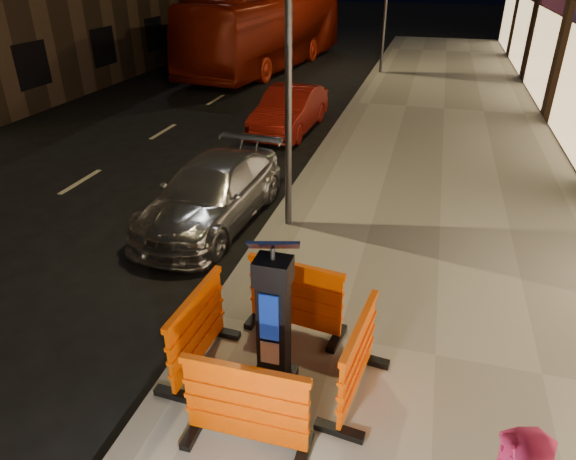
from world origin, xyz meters
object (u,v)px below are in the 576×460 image
(car_silver, at_px, (214,221))
(car_red, at_px, (290,131))
(parking_kiosk, at_px, (274,316))
(barrier_back, at_px, (295,298))
(barrier_front, at_px, (246,407))
(barrier_kerbside, at_px, (197,330))
(barrier_bldgside, at_px, (357,360))
(bus_doubledecker, at_px, (269,67))

(car_silver, distance_m, car_red, 6.08)
(parking_kiosk, distance_m, barrier_back, 1.03)
(parking_kiosk, relative_size, barrier_front, 1.40)
(barrier_kerbside, height_order, barrier_bldgside, same)
(bus_doubledecker, bearing_deg, car_silver, -69.18)
(barrier_bldgside, xyz_separation_m, car_red, (-3.51, 9.98, -0.66))
(barrier_bldgside, bearing_deg, barrier_front, 141.87)
(barrier_bldgside, bearing_deg, parking_kiosk, 96.87)
(barrier_front, xyz_separation_m, bus_doubledecker, (-6.19, 20.37, -0.66))
(barrier_front, height_order, barrier_back, same)
(barrier_kerbside, distance_m, car_silver, 4.23)
(car_silver, bearing_deg, barrier_back, -46.46)
(parking_kiosk, distance_m, barrier_kerbside, 1.03)
(barrier_front, height_order, car_silver, barrier_front)
(barrier_kerbside, bearing_deg, barrier_front, -132.13)
(parking_kiosk, bearing_deg, barrier_back, 94.87)
(parking_kiosk, distance_m, barrier_bldgside, 1.03)
(parking_kiosk, height_order, barrier_front, parking_kiosk)
(car_silver, xyz_separation_m, bus_doubledecker, (-3.76, 15.52, 0.00))
(barrier_bldgside, bearing_deg, barrier_back, 51.87)
(barrier_back, relative_size, barrier_kerbside, 1.00)
(car_red, xyz_separation_m, bus_doubledecker, (-3.63, 9.44, 0.00))
(barrier_bldgside, distance_m, car_silver, 5.21)
(parking_kiosk, height_order, car_silver, parking_kiosk)
(barrier_front, bearing_deg, bus_doubledecker, 106.77)
(barrier_kerbside, xyz_separation_m, car_silver, (-1.48, 3.90, -0.66))
(parking_kiosk, bearing_deg, barrier_front, -85.13)
(barrier_kerbside, bearing_deg, car_red, 12.06)
(barrier_front, relative_size, car_red, 0.34)
(barrier_kerbside, relative_size, car_red, 0.34)
(barrier_back, relative_size, car_red, 0.34)
(barrier_bldgside, relative_size, car_silver, 0.32)
(barrier_kerbside, height_order, car_red, barrier_kerbside)
(barrier_back, height_order, barrier_bldgside, same)
(barrier_kerbside, bearing_deg, car_silver, 23.68)
(barrier_front, xyz_separation_m, barrier_bldgside, (0.95, 0.95, 0.00))
(barrier_back, height_order, car_silver, barrier_back)
(parking_kiosk, height_order, bus_doubledecker, parking_kiosk)
(parking_kiosk, distance_m, bus_doubledecker, 20.41)
(car_silver, relative_size, bus_doubledecker, 0.34)
(barrier_front, distance_m, barrier_bldgside, 1.34)
(barrier_back, distance_m, car_silver, 3.88)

